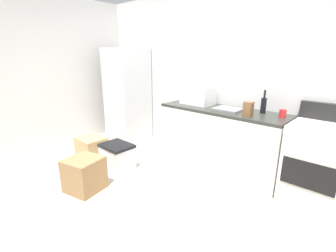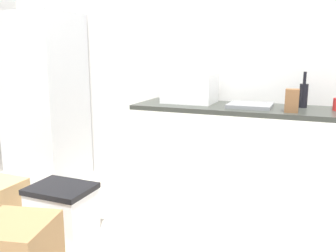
{
  "view_description": "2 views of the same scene",
  "coord_description": "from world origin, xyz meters",
  "px_view_note": "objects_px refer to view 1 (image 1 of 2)",
  "views": [
    {
      "loc": [
        1.96,
        -1.74,
        1.63
      ],
      "look_at": [
        -0.14,
        0.55,
        0.7
      ],
      "focal_mm": 25.7,
      "sensor_mm": 36.0,
      "label": 1
    },
    {
      "loc": [
        0.89,
        -1.85,
        1.34
      ],
      "look_at": [
        -0.09,
        0.56,
        0.81
      ],
      "focal_mm": 37.97,
      "sensor_mm": 36.0,
      "label": 2
    }
  ],
  "objects_px": {
    "wine_bottle": "(264,105)",
    "coffee_mug": "(283,114)",
    "microwave": "(198,95)",
    "knife_block": "(248,109)",
    "stove_oven": "(316,162)",
    "cardboard_box_medium": "(84,174)",
    "cardboard_box_large": "(92,147)",
    "refrigerator": "(127,95)",
    "storage_bin": "(117,156)"
  },
  "relations": [
    {
      "from": "coffee_mug",
      "to": "storage_bin",
      "type": "xyz_separation_m",
      "value": [
        -1.88,
        -1.09,
        -0.76
      ]
    },
    {
      "from": "cardboard_box_large",
      "to": "storage_bin",
      "type": "relative_size",
      "value": 0.99
    },
    {
      "from": "microwave",
      "to": "storage_bin",
      "type": "height_order",
      "value": "microwave"
    },
    {
      "from": "refrigerator",
      "to": "knife_block",
      "type": "distance_m",
      "value": 2.5
    },
    {
      "from": "wine_bottle",
      "to": "stove_oven",
      "type": "bearing_deg",
      "value": -9.56
    },
    {
      "from": "storage_bin",
      "to": "coffee_mug",
      "type": "bearing_deg",
      "value": 30.22
    },
    {
      "from": "refrigerator",
      "to": "coffee_mug",
      "type": "height_order",
      "value": "refrigerator"
    },
    {
      "from": "cardboard_box_large",
      "to": "cardboard_box_medium",
      "type": "relative_size",
      "value": 1.09
    },
    {
      "from": "stove_oven",
      "to": "cardboard_box_medium",
      "type": "distance_m",
      "value": 2.72
    },
    {
      "from": "coffee_mug",
      "to": "cardboard_box_medium",
      "type": "xyz_separation_m",
      "value": [
        -1.69,
        -1.72,
        -0.74
      ]
    },
    {
      "from": "refrigerator",
      "to": "storage_bin",
      "type": "relative_size",
      "value": 3.82
    },
    {
      "from": "wine_bottle",
      "to": "storage_bin",
      "type": "xyz_separation_m",
      "value": [
        -1.61,
        -1.16,
        -0.82
      ]
    },
    {
      "from": "refrigerator",
      "to": "microwave",
      "type": "relative_size",
      "value": 3.82
    },
    {
      "from": "knife_block",
      "to": "storage_bin",
      "type": "height_order",
      "value": "knife_block"
    },
    {
      "from": "cardboard_box_medium",
      "to": "storage_bin",
      "type": "xyz_separation_m",
      "value": [
        -0.18,
        0.63,
        -0.02
      ]
    },
    {
      "from": "cardboard_box_medium",
      "to": "storage_bin",
      "type": "relative_size",
      "value": 0.91
    },
    {
      "from": "cardboard_box_large",
      "to": "cardboard_box_medium",
      "type": "distance_m",
      "value": 1.06
    },
    {
      "from": "coffee_mug",
      "to": "cardboard_box_large",
      "type": "distance_m",
      "value": 2.9
    },
    {
      "from": "wine_bottle",
      "to": "coffee_mug",
      "type": "xyz_separation_m",
      "value": [
        0.27,
        -0.07,
        -0.06
      ]
    },
    {
      "from": "refrigerator",
      "to": "knife_block",
      "type": "relative_size",
      "value": 9.76
    },
    {
      "from": "knife_block",
      "to": "cardboard_box_medium",
      "type": "bearing_deg",
      "value": -132.07
    },
    {
      "from": "refrigerator",
      "to": "microwave",
      "type": "bearing_deg",
      "value": 4.13
    },
    {
      "from": "cardboard_box_large",
      "to": "storage_bin",
      "type": "xyz_separation_m",
      "value": [
        0.69,
        0.02,
        0.03
      ]
    },
    {
      "from": "stove_oven",
      "to": "cardboard_box_large",
      "type": "bearing_deg",
      "value": -160.53
    },
    {
      "from": "microwave",
      "to": "coffee_mug",
      "type": "bearing_deg",
      "value": -0.52
    },
    {
      "from": "microwave",
      "to": "knife_block",
      "type": "xyz_separation_m",
      "value": [
        0.91,
        -0.23,
        -0.05
      ]
    },
    {
      "from": "refrigerator",
      "to": "cardboard_box_large",
      "type": "xyz_separation_m",
      "value": [
        0.27,
        -1.01,
        -0.72
      ]
    },
    {
      "from": "wine_bottle",
      "to": "coffee_mug",
      "type": "relative_size",
      "value": 3.0
    },
    {
      "from": "wine_bottle",
      "to": "cardboard_box_large",
      "type": "distance_m",
      "value": 2.72
    },
    {
      "from": "wine_bottle",
      "to": "refrigerator",
      "type": "bearing_deg",
      "value": -176.15
    },
    {
      "from": "refrigerator",
      "to": "microwave",
      "type": "xyz_separation_m",
      "value": [
        1.59,
        0.11,
        0.16
      ]
    },
    {
      "from": "wine_bottle",
      "to": "knife_block",
      "type": "bearing_deg",
      "value": -104.35
    },
    {
      "from": "refrigerator",
      "to": "cardboard_box_large",
      "type": "relative_size",
      "value": 3.85
    },
    {
      "from": "refrigerator",
      "to": "wine_bottle",
      "type": "bearing_deg",
      "value": 3.85
    },
    {
      "from": "microwave",
      "to": "storage_bin",
      "type": "distance_m",
      "value": 1.52
    },
    {
      "from": "wine_bottle",
      "to": "cardboard_box_large",
      "type": "xyz_separation_m",
      "value": [
        -2.3,
        -1.18,
        -0.85
      ]
    },
    {
      "from": "storage_bin",
      "to": "cardboard_box_large",
      "type": "bearing_deg",
      "value": -178.67
    },
    {
      "from": "coffee_mug",
      "to": "cardboard_box_large",
      "type": "bearing_deg",
      "value": -156.63
    },
    {
      "from": "cardboard_box_large",
      "to": "coffee_mug",
      "type": "bearing_deg",
      "value": 23.37
    },
    {
      "from": "microwave",
      "to": "coffee_mug",
      "type": "distance_m",
      "value": 1.25
    },
    {
      "from": "microwave",
      "to": "storage_bin",
      "type": "bearing_deg",
      "value": -119.57
    },
    {
      "from": "refrigerator",
      "to": "microwave",
      "type": "distance_m",
      "value": 1.6
    },
    {
      "from": "storage_bin",
      "to": "cardboard_box_medium",
      "type": "bearing_deg",
      "value": -73.81
    },
    {
      "from": "knife_block",
      "to": "cardboard_box_medium",
      "type": "xyz_separation_m",
      "value": [
        -1.36,
        -1.5,
        -0.78
      ]
    },
    {
      "from": "knife_block",
      "to": "coffee_mug",
      "type": "bearing_deg",
      "value": 32.61
    },
    {
      "from": "microwave",
      "to": "refrigerator",
      "type": "bearing_deg",
      "value": -175.87
    },
    {
      "from": "knife_block",
      "to": "cardboard_box_medium",
      "type": "height_order",
      "value": "knife_block"
    },
    {
      "from": "cardboard_box_medium",
      "to": "microwave",
      "type": "bearing_deg",
      "value": 75.59
    },
    {
      "from": "coffee_mug",
      "to": "knife_block",
      "type": "relative_size",
      "value": 0.56
    },
    {
      "from": "wine_bottle",
      "to": "coffee_mug",
      "type": "height_order",
      "value": "wine_bottle"
    }
  ]
}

